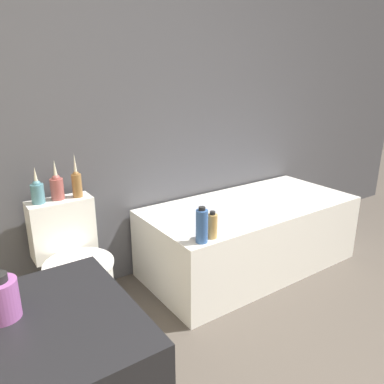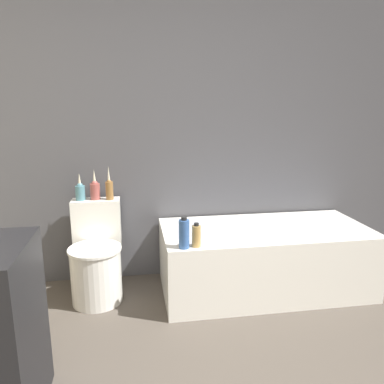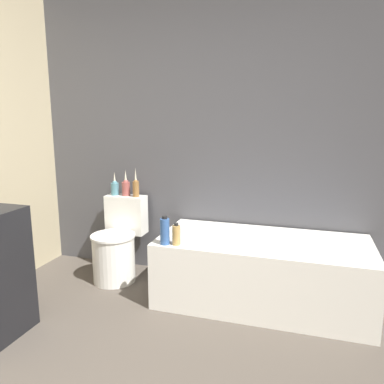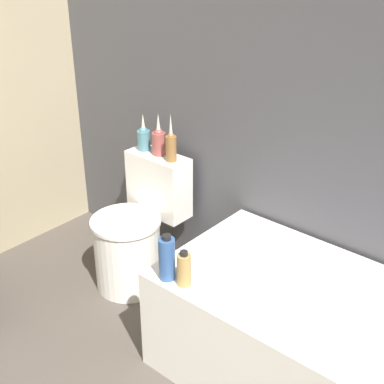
# 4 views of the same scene
# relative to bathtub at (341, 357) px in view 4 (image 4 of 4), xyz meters

# --- Properties ---
(wall_back_tiled) EXTENTS (6.40, 0.06, 2.60)m
(wall_back_tiled) POSITION_rel_bathtub_xyz_m (-0.66, 0.44, 1.03)
(wall_back_tiled) COLOR #4C4C51
(wall_back_tiled) RESTS_ON ground_plane
(bathtub) EXTENTS (1.65, 0.78, 0.53)m
(bathtub) POSITION_rel_bathtub_xyz_m (0.00, 0.00, 0.00)
(bathtub) COLOR white
(bathtub) RESTS_ON ground
(toilet) EXTENTS (0.40, 0.56, 0.74)m
(toilet) POSITION_rel_bathtub_xyz_m (-1.34, 0.08, 0.04)
(toilet) COLOR white
(toilet) RESTS_ON ground
(vase_gold) EXTENTS (0.08, 0.08, 0.22)m
(vase_gold) POSITION_rel_bathtub_xyz_m (-1.45, 0.28, 0.55)
(vase_gold) COLOR teal
(vase_gold) RESTS_ON toilet
(vase_silver) EXTENTS (0.08, 0.08, 0.25)m
(vase_silver) POSITION_rel_bathtub_xyz_m (-1.34, 0.29, 0.56)
(vase_silver) COLOR #994C47
(vase_silver) RESTS_ON toilet
(vase_bronze) EXTENTS (0.06, 0.06, 0.27)m
(vase_bronze) POSITION_rel_bathtub_xyz_m (-1.22, 0.27, 0.57)
(vase_bronze) COLOR olive
(vase_bronze) RESTS_ON toilet
(shampoo_bottle_tall) EXTENTS (0.07, 0.07, 0.22)m
(shampoo_bottle_tall) POSITION_rel_bathtub_xyz_m (-0.70, -0.33, 0.36)
(shampoo_bottle_tall) COLOR #335999
(shampoo_bottle_tall) RESTS_ON bathtub
(shampoo_bottle_short) EXTENTS (0.06, 0.06, 0.17)m
(shampoo_bottle_short) POSITION_rel_bathtub_xyz_m (-0.62, -0.32, 0.34)
(shampoo_bottle_short) COLOR tan
(shampoo_bottle_short) RESTS_ON bathtub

